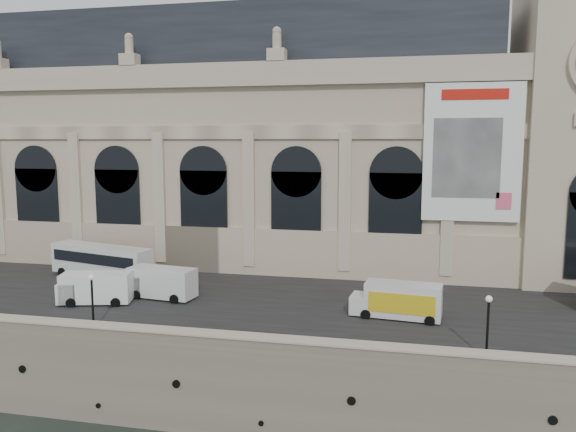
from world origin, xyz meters
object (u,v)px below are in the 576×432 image
lamp_right (488,328)px  box_truck (398,301)px  van_b (92,288)px  van_c (158,283)px  bus_left (101,260)px  lamp_left (93,303)px

lamp_right → box_truck: bearing=127.6°
van_b → box_truck: size_ratio=0.88×
van_c → lamp_right: (27.07, -8.94, 0.71)m
bus_left → lamp_right: size_ratio=2.79×
bus_left → box_truck: bus_left is taller
van_c → lamp_left: bearing=-95.3°
van_c → lamp_left: (-0.87, -9.35, 0.75)m
bus_left → lamp_left: size_ratio=2.74×
bus_left → van_c: bus_left is taller
van_c → lamp_right: bearing=-18.3°
van_b → lamp_right: bearing=-10.8°
bus_left → box_truck: 30.81m
van_b → lamp_right: 32.50m
lamp_right → van_c: bearing=161.7°
van_b → box_truck: bearing=3.2°
van_b → lamp_right: size_ratio=1.52×
van_c → van_b: bearing=-149.3°
van_c → box_truck: (21.26, -1.40, 0.02)m
box_truck → lamp_left: bearing=-160.2°
van_b → box_truck: (26.11, 1.48, 0.06)m
bus_left → lamp_right: bearing=-21.7°
box_truck → lamp_right: bearing=-52.4°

